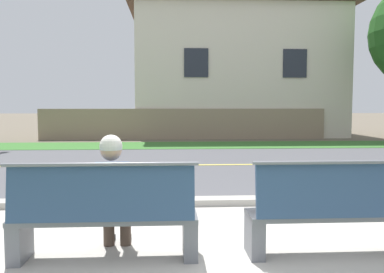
% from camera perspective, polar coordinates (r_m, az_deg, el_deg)
% --- Properties ---
extents(ground_plane, '(140.00, 140.00, 0.00)m').
position_cam_1_polar(ground_plane, '(11.83, -0.67, -3.05)').
color(ground_plane, '#665B4C').
extents(sidewalk_pavement, '(44.00, 3.60, 0.01)m').
position_cam_1_polar(sidewalk_pavement, '(4.43, 4.01, -15.82)').
color(sidewalk_pavement, '#B7B2A8').
rests_on(sidewalk_pavement, ground_plane).
extents(curb_edge, '(44.00, 0.30, 0.11)m').
position_cam_1_polar(curb_edge, '(6.27, 1.72, -9.25)').
color(curb_edge, '#ADA89E').
rests_on(curb_edge, ground_plane).
extents(street_asphalt, '(52.00, 8.00, 0.01)m').
position_cam_1_polar(street_asphalt, '(10.35, -0.29, -4.11)').
color(street_asphalt, '#515156').
rests_on(street_asphalt, ground_plane).
extents(road_centre_line, '(48.00, 0.14, 0.01)m').
position_cam_1_polar(road_centre_line, '(10.35, -0.29, -4.08)').
color(road_centre_line, '#E0CC4C').
rests_on(road_centre_line, ground_plane).
extents(far_verge_grass, '(48.00, 2.80, 0.02)m').
position_cam_1_polar(far_verge_grass, '(15.52, -1.30, -1.25)').
color(far_verge_grass, '#38702D').
rests_on(far_verge_grass, ground_plane).
extents(bench_left, '(1.82, 0.48, 1.01)m').
position_cam_1_polar(bench_left, '(4.07, -12.36, -11.09)').
color(bench_left, slate).
rests_on(bench_left, ground_plane).
extents(bench_right, '(1.82, 0.48, 1.01)m').
position_cam_1_polar(bench_right, '(4.37, 20.13, -10.19)').
color(bench_right, slate).
rests_on(bench_right, ground_plane).
extents(seated_person_blue, '(0.52, 0.68, 1.25)m').
position_cam_1_polar(seated_person_blue, '(4.17, -11.19, -7.57)').
color(seated_person_blue, '#47382D').
rests_on(seated_person_blue, ground_plane).
extents(garden_wall, '(13.00, 0.36, 1.40)m').
position_cam_1_polar(garden_wall, '(18.34, -1.20, 1.79)').
color(garden_wall, gray).
rests_on(garden_wall, ground_plane).
extents(house_across_street, '(10.92, 6.91, 6.92)m').
position_cam_1_polar(house_across_street, '(21.88, 6.06, 9.55)').
color(house_across_street, beige).
rests_on(house_across_street, ground_plane).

